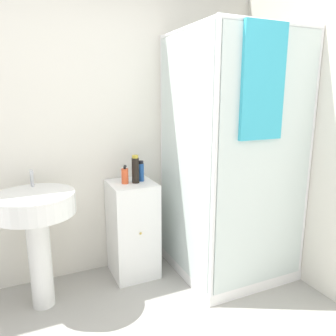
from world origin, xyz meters
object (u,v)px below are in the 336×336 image
(shampoo_bottle_tall_black, at_px, (135,169))
(shampoo_bottle_blue, at_px, (141,171))
(sink, at_px, (36,220))
(soap_dispenser, at_px, (125,176))

(shampoo_bottle_tall_black, relative_size, shampoo_bottle_blue, 1.35)
(shampoo_bottle_tall_black, xyz_separation_m, shampoo_bottle_blue, (0.06, 0.04, -0.03))
(sink, distance_m, shampoo_bottle_blue, 0.90)
(sink, height_order, shampoo_bottle_blue, sink)
(soap_dispenser, bearing_deg, shampoo_bottle_blue, 8.08)
(sink, xyz_separation_m, shampoo_bottle_blue, (0.85, 0.17, 0.24))
(soap_dispenser, bearing_deg, shampoo_bottle_tall_black, -12.45)
(shampoo_bottle_tall_black, bearing_deg, sink, -170.64)
(soap_dispenser, distance_m, shampoo_bottle_blue, 0.15)
(soap_dispenser, xyz_separation_m, shampoo_bottle_tall_black, (0.09, -0.02, 0.05))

